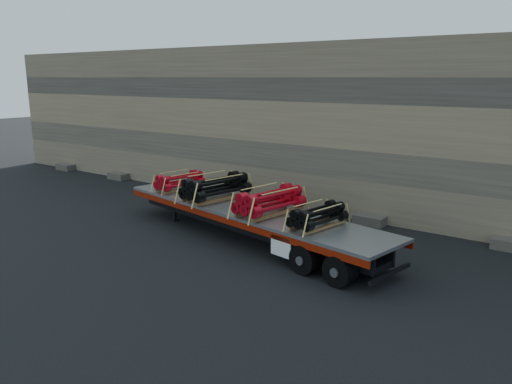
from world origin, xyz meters
TOP-DOWN VIEW (x-y plane):
  - ground at (0.00, 0.00)m, footprint 120.00×120.00m
  - rock_wall at (0.00, 6.50)m, footprint 44.00×3.00m
  - trailer at (-0.76, 0.42)m, footprint 11.75×4.24m
  - bundle_front at (-4.70, 1.14)m, footprint 1.27×2.04m
  - bundle_midfront at (-2.45, 0.73)m, footprint 1.67×2.68m
  - bundle_midrear at (0.32, 0.22)m, footprint 1.59×2.54m
  - bundle_rear at (2.34, -0.14)m, footprint 1.25×2.01m

SIDE VIEW (x-z plane):
  - ground at x=0.00m, z-range 0.00..0.00m
  - trailer at x=-0.76m, z-range 0.00..1.15m
  - bundle_rear at x=2.34m, z-range 1.15..1.82m
  - bundle_front at x=-4.70m, z-range 1.15..1.83m
  - bundle_midrear at x=0.32m, z-range 1.15..1.99m
  - bundle_midfront at x=-2.45m, z-range 1.15..2.04m
  - rock_wall at x=0.00m, z-range 0.00..7.00m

